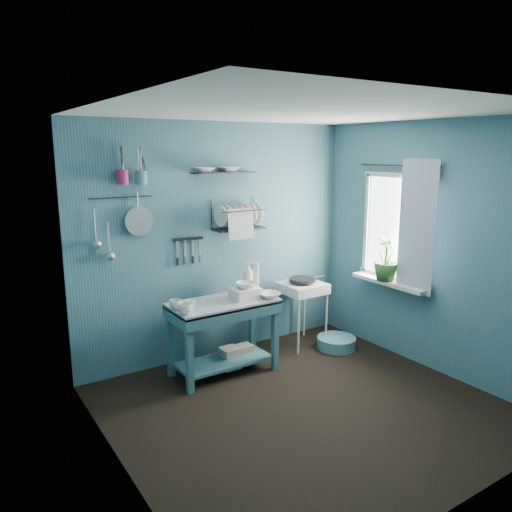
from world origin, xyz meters
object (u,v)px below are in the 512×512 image
storage_tin_small (245,354)px  floor_basin (336,343)px  mug_right (176,305)px  utensil_cup_teal (141,177)px  water_bottle (255,276)px  mug_mid (191,305)px  soap_bottle (248,276)px  frying_pan (302,280)px  dish_rack (239,215)px  work_counter (224,337)px  storage_tin_large (230,358)px  wash_tub (246,293)px  utensil_cup_magenta (122,177)px  mug_left (185,309)px  hotplate_stand (302,314)px  colander (139,221)px  potted_plant (386,259)px

storage_tin_small → floor_basin: size_ratio=0.46×
mug_right → utensil_cup_teal: bearing=106.7°
water_bottle → utensil_cup_teal: (-1.14, 0.20, 1.07)m
mug_mid → utensil_cup_teal: utensil_cup_teal is taller
soap_bottle → storage_tin_small: bearing=-135.0°
frying_pan → dish_rack: size_ratio=0.55×
work_counter → storage_tin_small: 0.41m
soap_bottle → water_bottle: bearing=11.3°
storage_tin_small → frying_pan: bearing=5.6°
storage_tin_large → storage_tin_small: storage_tin_large is taller
wash_tub → storage_tin_large: size_ratio=1.27×
utensil_cup_magenta → storage_tin_small: utensil_cup_magenta is taller
mug_left → dish_rack: dish_rack is taller
mug_mid → dish_rack: bearing=28.4°
water_bottle → hotplate_stand: (0.60, -0.06, -0.52)m
colander → floor_basin: bearing=-16.4°
mug_right → wash_tub: bearing=-1.5°
work_counter → mug_left: 0.66m
mug_right → utensil_cup_teal: size_ratio=0.95×
colander → potted_plant: bearing=-22.1°
water_bottle → wash_tub: bearing=-138.4°
water_bottle → utensil_cup_teal: bearing=170.3°
soap_bottle → frying_pan: (0.70, -0.04, -0.13)m
work_counter → mug_left: size_ratio=8.61×
wash_tub → utensil_cup_magenta: (-1.05, 0.44, 1.16)m
wash_tub → soap_bottle: 0.30m
mug_left → dish_rack: bearing=30.6°
storage_tin_small → dish_rack: bearing=69.3°
mug_left → mug_mid: (0.10, 0.10, -0.00)m
potted_plant → floor_basin: potted_plant is taller
potted_plant → storage_tin_large: size_ratio=2.18×
work_counter → soap_bottle: (0.42, 0.20, 0.52)m
potted_plant → storage_tin_small: (-1.42, 0.60, -0.97)m
potted_plant → wash_tub: bearing=161.3°
frying_pan → utensil_cup_magenta: utensil_cup_magenta is taller
soap_bottle → utensil_cup_teal: bearing=168.4°
mug_left → wash_tub: (0.73, 0.14, 0.00)m
mug_right → frying_pan: size_ratio=0.41×
dish_rack → mug_mid: bearing=-160.4°
mug_right → colander: colander is taller
water_bottle → utensil_cup_teal: size_ratio=2.15×
wash_tub → potted_plant: 1.58m
mug_left → mug_mid: mug_left is taller
work_counter → frying_pan: frying_pan is taller
utensil_cup_magenta → colander: bearing=11.5°
utensil_cup_teal → soap_bottle: bearing=-11.6°
utensil_cup_teal → dish_rack: bearing=-2.8°
wash_tub → water_bottle: water_bottle is taller
mug_mid → potted_plant: bearing=-12.3°
floor_basin → storage_tin_small: bearing=167.8°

